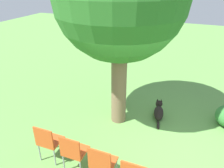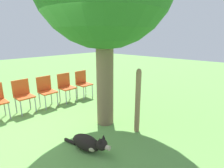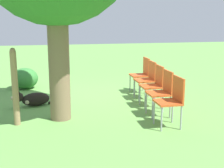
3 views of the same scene
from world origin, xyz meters
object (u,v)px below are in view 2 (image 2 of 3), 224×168
(red_chair_4, at_px, (83,82))
(red_chair_3, at_px, (66,85))
(dog, at_px, (89,143))
(red_chair_1, at_px, (23,94))
(fence_post, at_px, (138,101))
(red_chair_2, at_px, (46,89))

(red_chair_4, bearing_deg, red_chair_3, -95.62)
(dog, distance_m, red_chair_1, 2.69)
(fence_post, relative_size, red_chair_1, 1.56)
(red_chair_2, height_order, red_chair_4, same)
(fence_post, xyz_separation_m, red_chair_4, (-2.72, 0.67, -0.18))
(red_chair_2, distance_m, red_chair_4, 1.28)
(dog, bearing_deg, red_chair_2, 157.05)
(red_chair_3, distance_m, red_chair_4, 0.64)
(red_chair_1, xyz_separation_m, red_chair_3, (0.12, 1.28, 0.00))
(dog, distance_m, fence_post, 1.33)
(fence_post, relative_size, red_chair_2, 1.56)
(dog, relative_size, red_chair_3, 1.17)
(red_chair_2, bearing_deg, red_chair_3, 84.38)
(red_chair_4, bearing_deg, dog, -37.02)
(red_chair_1, bearing_deg, red_chair_2, 84.38)
(red_chair_2, bearing_deg, red_chair_4, 84.38)
(red_chair_3, bearing_deg, red_chair_4, 84.38)
(red_chair_3, bearing_deg, dog, -25.81)
(dog, bearing_deg, red_chair_4, 132.77)
(dog, relative_size, red_chair_1, 1.17)
(dog, height_order, red_chair_1, red_chair_1)
(dog, height_order, red_chair_2, red_chair_2)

